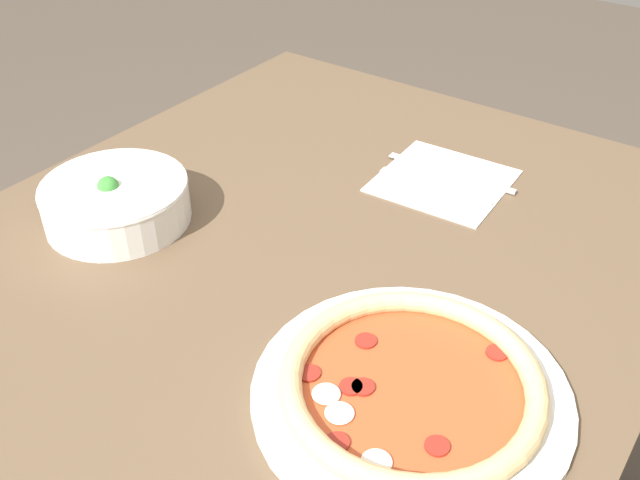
{
  "coord_description": "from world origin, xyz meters",
  "views": [
    {
      "loc": [
        -0.59,
        -0.5,
        1.37
      ],
      "look_at": [
        0.07,
        -0.02,
        0.78
      ],
      "focal_mm": 40.0,
      "sensor_mm": 36.0,
      "label": 1
    }
  ],
  "objects": [
    {
      "name": "dining_table",
      "position": [
        0.0,
        0.0,
        0.66
      ],
      "size": [
        1.3,
        0.98,
        0.76
      ],
      "color": "brown",
      "rests_on": "ground_plane"
    },
    {
      "name": "pizza",
      "position": [
        -0.09,
        -0.27,
        0.78
      ],
      "size": [
        0.36,
        0.36,
        0.04
      ],
      "color": "white",
      "rests_on": "dining_table"
    },
    {
      "name": "bowl",
      "position": [
        -0.04,
        0.27,
        0.8
      ],
      "size": [
        0.22,
        0.22,
        0.08
      ],
      "color": "white",
      "rests_on": "dining_table"
    },
    {
      "name": "napkin",
      "position": [
        0.34,
        -0.08,
        0.76
      ],
      "size": [
        0.21,
        0.21,
        0.0
      ],
      "color": "white",
      "rests_on": "dining_table"
    },
    {
      "name": "fork",
      "position": [
        0.31,
        -0.08,
        0.77
      ],
      "size": [
        0.02,
        0.2,
        0.0
      ],
      "rotation": [
        0.0,
        0.0,
        1.62
      ],
      "color": "silver",
      "rests_on": "napkin"
    },
    {
      "name": "knife",
      "position": [
        0.37,
        -0.09,
        0.77
      ],
      "size": [
        0.02,
        0.23,
        0.01
      ],
      "rotation": [
        0.0,
        0.0,
        1.62
      ],
      "color": "silver",
      "rests_on": "napkin"
    }
  ]
}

